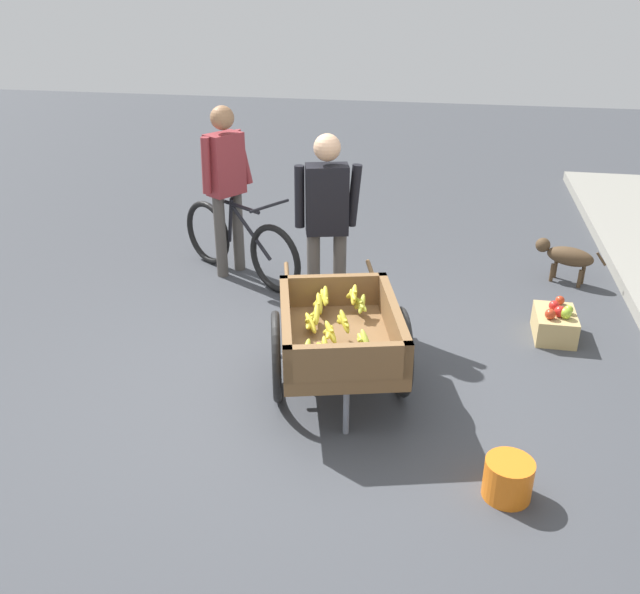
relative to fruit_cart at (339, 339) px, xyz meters
The scene contains 8 objects.
ground_plane 0.49m from the fruit_cart, 89.32° to the right, with size 24.00×24.00×0.00m, color #3D3F44.
fruit_cart is the anchor object (origin of this frame).
vendor_person 1.26m from the fruit_cart, 165.86° to the right, with size 0.28×0.53×1.60m.
bicycle 2.24m from the fruit_cart, 145.64° to the right, with size 0.96×1.42×0.85m.
cyclist_person 2.44m from the fruit_cart, 144.24° to the right, with size 0.45×0.39×1.64m.
dog 2.94m from the fruit_cart, 141.07° to the left, with size 0.35×0.63×0.40m.
plastic_bucket 1.46m from the fruit_cart, 51.85° to the left, with size 0.28×0.28×0.24m, color orange.
apple_crate 2.00m from the fruit_cart, 124.68° to the left, with size 0.44×0.32×0.31m.
Camera 1 is at (4.04, 0.83, 2.74)m, focal length 38.00 mm.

